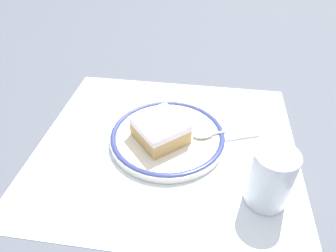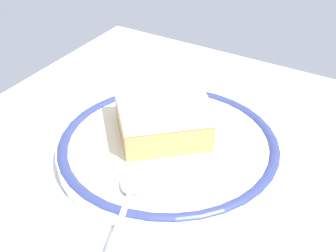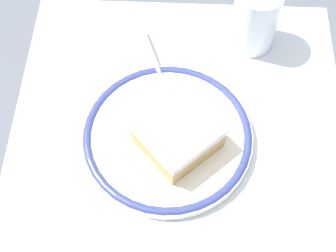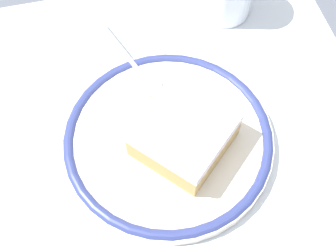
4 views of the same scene
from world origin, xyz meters
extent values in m
plane|color=#4C515B|center=(0.00, 0.00, 0.00)|extent=(2.40, 2.40, 0.00)
cube|color=silver|center=(0.00, 0.00, 0.00)|extent=(0.46, 0.42, 0.00)
cylinder|color=silver|center=(0.00, 0.01, 0.01)|extent=(0.21, 0.21, 0.01)
torus|color=navy|center=(0.00, 0.01, 0.01)|extent=(0.21, 0.21, 0.01)
cube|color=tan|center=(-0.01, 0.00, 0.03)|extent=(0.11, 0.11, 0.03)
cube|color=white|center=(-0.01, 0.00, 0.05)|extent=(0.11, 0.11, 0.01)
ellipsoid|color=silver|center=(0.06, 0.02, 0.02)|extent=(0.04, 0.03, 0.01)
cylinder|color=silver|center=(0.13, 0.04, 0.02)|extent=(0.09, 0.04, 0.01)
camera|label=1|loc=(0.06, -0.40, 0.38)|focal=32.60mm
camera|label=2|loc=(0.33, 0.21, 0.29)|focal=53.89mm
camera|label=3|loc=(-0.29, 0.00, 0.54)|focal=52.56mm
camera|label=4|loc=(-0.20, 0.06, 0.40)|focal=47.10mm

